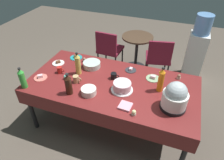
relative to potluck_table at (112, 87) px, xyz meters
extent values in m
plane|color=brown|center=(0.00, 0.00, -0.69)|extent=(9.00, 9.00, 0.00)
cube|color=maroon|center=(0.00, 0.00, 0.04)|extent=(2.20, 1.10, 0.04)
cylinder|color=black|center=(-1.02, -0.47, -0.33)|extent=(0.06, 0.06, 0.71)
cylinder|color=black|center=(1.02, -0.47, -0.33)|extent=(0.06, 0.06, 0.71)
cylinder|color=black|center=(-1.02, 0.47, -0.33)|extent=(0.06, 0.06, 0.71)
cylinder|color=black|center=(1.02, 0.47, -0.33)|extent=(0.06, 0.06, 0.71)
cube|color=maroon|center=(0.00, -0.55, -0.07)|extent=(2.20, 0.01, 0.18)
cube|color=maroon|center=(0.00, 0.55, -0.07)|extent=(2.20, 0.01, 0.18)
cylinder|color=silver|center=(0.17, -0.09, 0.07)|extent=(0.27, 0.27, 0.01)
cylinder|color=beige|center=(0.17, -0.09, 0.12)|extent=(0.22, 0.22, 0.10)
cylinder|color=silver|center=(0.17, -0.09, 0.18)|extent=(0.22, 0.22, 0.01)
cylinder|color=black|center=(0.79, -0.19, 0.08)|extent=(0.29, 0.29, 0.04)
cylinder|color=white|center=(0.79, -0.19, 0.19)|extent=(0.28, 0.28, 0.17)
sphere|color=#B2BCC1|center=(0.79, -0.19, 0.29)|extent=(0.24, 0.24, 0.24)
cylinder|color=#B2C6BC|center=(-0.41, 0.26, 0.10)|extent=(0.25, 0.25, 0.08)
cylinder|color=silver|center=(-0.19, -0.29, 0.10)|extent=(0.19, 0.19, 0.08)
cylinder|color=#8CA87F|center=(0.48, 0.28, 0.07)|extent=(0.19, 0.19, 0.01)
cube|color=beige|center=(0.48, 0.28, 0.09)|extent=(0.07, 0.05, 0.04)
cylinder|color=teal|center=(-0.75, 0.41, 0.07)|extent=(0.19, 0.19, 0.01)
cube|color=brown|center=(-0.75, 0.41, 0.09)|extent=(0.05, 0.07, 0.04)
cylinder|color=white|center=(-0.92, 0.18, 0.07)|extent=(0.18, 0.18, 0.01)
cube|color=brown|center=(-0.92, 0.18, 0.09)|extent=(0.07, 0.08, 0.03)
cylinder|color=#E07266|center=(-0.94, -0.23, 0.07)|extent=(0.18, 0.18, 0.01)
cube|color=beige|center=(-0.94, -0.23, 0.09)|extent=(0.08, 0.07, 0.04)
cylinder|color=#2D2D33|center=(0.15, 0.37, 0.07)|extent=(0.16, 0.16, 0.01)
cube|color=beige|center=(0.15, 0.37, 0.09)|extent=(0.04, 0.06, 0.03)
cylinder|color=beige|center=(0.81, 0.40, 0.08)|extent=(0.05, 0.05, 0.03)
sphere|color=brown|center=(0.81, 0.40, 0.11)|extent=(0.05, 0.05, 0.05)
cylinder|color=beige|center=(-0.57, 0.35, 0.08)|extent=(0.05, 0.05, 0.03)
sphere|color=brown|center=(-0.57, 0.35, 0.11)|extent=(0.05, 0.05, 0.05)
cylinder|color=beige|center=(0.41, -0.44, 0.08)|extent=(0.05, 0.05, 0.03)
sphere|color=beige|center=(0.41, -0.44, 0.11)|extent=(0.05, 0.05, 0.05)
cylinder|color=beige|center=(-0.61, -0.13, 0.08)|extent=(0.05, 0.05, 0.03)
sphere|color=#6BC6B2|center=(-0.61, -0.13, 0.11)|extent=(0.05, 0.05, 0.05)
cylinder|color=green|center=(-1.01, -0.46, 0.17)|extent=(0.08, 0.08, 0.22)
cone|color=green|center=(-1.01, -0.46, 0.31)|extent=(0.07, 0.07, 0.05)
cylinder|color=black|center=(-1.01, -0.46, 0.34)|extent=(0.03, 0.03, 0.02)
cylinder|color=orange|center=(0.60, 0.06, 0.20)|extent=(0.07, 0.07, 0.27)
cone|color=orange|center=(0.60, 0.06, 0.36)|extent=(0.07, 0.07, 0.05)
cylinder|color=black|center=(0.60, 0.06, 0.39)|extent=(0.03, 0.03, 0.02)
cylinder|color=gold|center=(-0.51, 0.05, 0.19)|extent=(0.08, 0.08, 0.26)
cone|color=gold|center=(-0.51, 0.05, 0.34)|extent=(0.07, 0.07, 0.05)
cylinder|color=black|center=(-0.51, 0.05, 0.38)|extent=(0.03, 0.03, 0.02)
cylinder|color=#33190F|center=(-0.42, -0.36, 0.17)|extent=(0.08, 0.08, 0.22)
cone|color=#33190F|center=(-0.42, -0.36, 0.31)|extent=(0.08, 0.08, 0.05)
cylinder|color=black|center=(-0.42, -0.36, 0.34)|extent=(0.04, 0.04, 0.02)
cylinder|color=tan|center=(-0.45, -0.14, 0.11)|extent=(0.08, 0.08, 0.10)
torus|color=tan|center=(-0.40, -0.14, 0.12)|extent=(0.06, 0.01, 0.06)
cylinder|color=#B2231E|center=(-0.77, -0.02, 0.11)|extent=(0.07, 0.07, 0.09)
torus|color=#B2231E|center=(-0.72, -0.02, 0.11)|extent=(0.06, 0.01, 0.06)
cylinder|color=navy|center=(0.79, 0.12, 0.10)|extent=(0.08, 0.08, 0.08)
torus|color=navy|center=(0.84, 0.12, 0.11)|extent=(0.05, 0.01, 0.05)
cylinder|color=black|center=(-0.01, 0.10, 0.10)|extent=(0.08, 0.08, 0.08)
torus|color=black|center=(0.04, 0.10, 0.11)|extent=(0.05, 0.01, 0.05)
cube|color=pink|center=(0.29, -0.36, 0.07)|extent=(0.15, 0.15, 0.02)
cube|color=maroon|center=(-0.55, 1.42, -0.26)|extent=(0.46, 0.46, 0.05)
cube|color=maroon|center=(-0.56, 1.22, -0.04)|extent=(0.42, 0.06, 0.40)
cylinder|color=black|center=(-0.35, 1.59, -0.49)|extent=(0.03, 0.03, 0.40)
cylinder|color=black|center=(-0.73, 1.61, -0.49)|extent=(0.03, 0.03, 0.40)
cylinder|color=black|center=(-0.37, 1.22, -0.49)|extent=(0.03, 0.03, 0.40)
cylinder|color=black|center=(-0.75, 1.24, -0.49)|extent=(0.03, 0.03, 0.40)
cube|color=maroon|center=(0.40, 1.42, -0.26)|extent=(0.53, 0.53, 0.05)
cube|color=maroon|center=(0.44, 1.22, -0.04)|extent=(0.42, 0.13, 0.40)
cylinder|color=black|center=(0.54, 1.64, -0.49)|extent=(0.04, 0.04, 0.40)
cylinder|color=black|center=(0.17, 1.56, -0.49)|extent=(0.04, 0.04, 0.40)
cylinder|color=black|center=(0.63, 1.27, -0.49)|extent=(0.04, 0.04, 0.40)
cylinder|color=black|center=(0.26, 1.19, -0.49)|extent=(0.04, 0.04, 0.40)
cylinder|color=#473323|center=(-0.05, 1.57, 0.02)|extent=(0.60, 0.60, 0.03)
cylinder|color=black|center=(-0.05, 1.57, -0.33)|extent=(0.06, 0.06, 0.67)
cylinder|color=black|center=(-0.05, 1.57, -0.68)|extent=(0.44, 0.44, 0.02)
cube|color=silver|center=(1.04, 1.65, -0.24)|extent=(0.32, 0.32, 0.90)
cylinder|color=#6699D8|center=(1.04, 1.65, 0.38)|extent=(0.28, 0.28, 0.34)
camera|label=1|loc=(0.71, -1.94, 1.68)|focal=32.26mm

